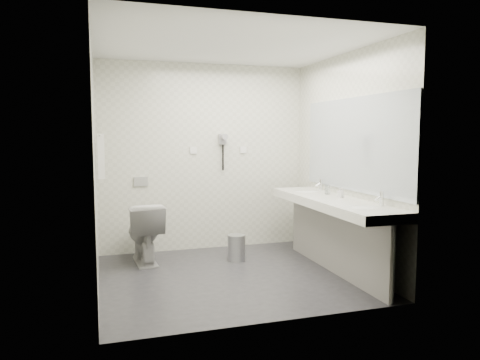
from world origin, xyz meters
name	(u,v)px	position (x,y,z in m)	size (l,w,h in m)	color
floor	(231,276)	(0.00, 0.00, 0.00)	(2.80, 2.80, 0.00)	#27262B
ceiling	(231,45)	(0.00, 0.00, 2.50)	(2.80, 2.80, 0.00)	silver
wall_back	(204,158)	(0.00, 1.30, 1.25)	(2.80, 2.80, 0.00)	beige
wall_front	(275,173)	(0.00, -1.30, 1.25)	(2.80, 2.80, 0.00)	beige
wall_left	(95,166)	(-1.40, 0.00, 1.25)	(2.60, 2.60, 0.00)	beige
wall_right	(346,161)	(1.40, 0.00, 1.25)	(2.60, 2.60, 0.00)	beige
vanity_counter	(332,203)	(1.12, -0.20, 0.80)	(0.55, 2.20, 0.10)	silver
vanity_panel	(333,240)	(1.15, -0.20, 0.38)	(0.03, 2.15, 0.75)	gray
vanity_post_near	(392,264)	(1.18, -1.24, 0.38)	(0.06, 0.06, 0.75)	silver
vanity_post_far	(298,222)	(1.18, 0.84, 0.38)	(0.06, 0.06, 0.75)	silver
mirror	(354,144)	(1.39, -0.20, 1.45)	(0.02, 2.20, 1.05)	#B2BCC6
basin_near	(364,208)	(1.12, -0.85, 0.83)	(0.40, 0.31, 0.05)	silver
basin_far	(307,192)	(1.12, 0.45, 0.83)	(0.40, 0.31, 0.05)	silver
faucet_near	(382,199)	(1.32, -0.85, 0.92)	(0.04, 0.04, 0.15)	silver
faucet_far	(321,185)	(1.32, 0.45, 0.92)	(0.04, 0.04, 0.15)	silver
soap_bottle_a	(340,193)	(1.23, -0.18, 0.91)	(0.05, 0.05, 0.11)	silver
soap_bottle_c	(342,192)	(1.26, -0.18, 0.91)	(0.04, 0.04, 0.11)	silver
glass_left	(327,190)	(1.23, 0.12, 0.90)	(0.06, 0.06, 0.11)	silver
glass_right	(328,189)	(1.29, 0.19, 0.90)	(0.05, 0.05, 0.10)	silver
toilet	(144,232)	(-0.86, 0.84, 0.37)	(0.42, 0.73, 0.74)	silver
flush_plate	(141,182)	(-0.85, 1.29, 0.95)	(0.18, 0.02, 0.12)	#B2B5BA
pedal_bin	(236,248)	(0.23, 0.57, 0.16)	(0.22, 0.22, 0.31)	#B2B5BA
bin_lid	(236,235)	(0.23, 0.57, 0.32)	(0.22, 0.22, 0.01)	#B2B5BA
towel_rail	(99,135)	(-1.35, 0.55, 1.55)	(0.02, 0.02, 0.62)	silver
towel_near	(101,156)	(-1.34, 0.41, 1.33)	(0.07, 0.24, 0.48)	white
towel_far	(101,155)	(-1.34, 0.69, 1.33)	(0.07, 0.24, 0.48)	white
dryer_cradle	(223,139)	(0.25, 1.27, 1.50)	(0.10, 0.04, 0.14)	gray
dryer_barrel	(224,137)	(0.25, 1.20, 1.53)	(0.08, 0.08, 0.14)	gray
dryer_cord	(223,157)	(0.25, 1.26, 1.25)	(0.02, 0.02, 0.35)	black
switch_plate_a	(193,150)	(-0.15, 1.29, 1.35)	(0.09, 0.02, 0.09)	silver
switch_plate_b	(243,150)	(0.55, 1.29, 1.35)	(0.09, 0.02, 0.09)	silver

